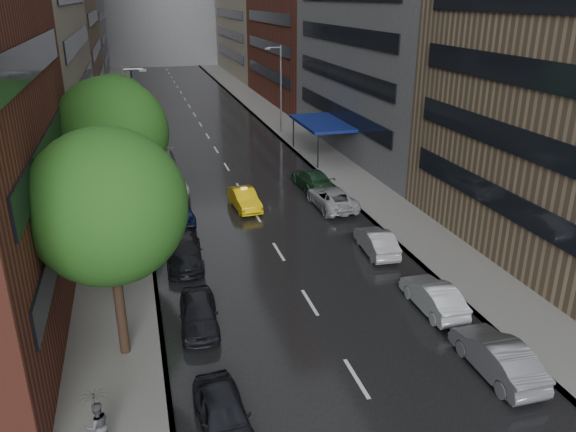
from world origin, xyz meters
The scene contains 13 objects.
road centered at (0.00, 50.00, 0.01)m, with size 14.00×140.00×0.01m, color black.
sidewalk_left centered at (-9.00, 50.00, 0.07)m, with size 4.00×140.00×0.15m, color gray.
sidewalk_right centered at (9.00, 50.00, 0.07)m, with size 4.00×140.00×0.15m, color gray.
tree_near centered at (-8.60, 8.00, 6.51)m, with size 5.97×5.97×9.51m.
tree_mid centered at (-8.60, 19.15, 6.78)m, with size 6.21×6.21×9.90m.
tree_far centered at (-8.60, 30.56, 5.91)m, with size 5.42×5.42×8.63m.
taxi centered at (-0.50, 23.56, 0.70)m, with size 1.48×4.24×1.40m, color yellow.
parked_cars_left centered at (-5.40, 21.93, 0.75)m, with size 3.05×36.20×1.60m.
parked_cars_right centered at (5.40, 16.68, 0.72)m, with size 2.49×28.55×1.51m.
ped_black_umbrella centered at (-9.41, 2.82, 1.39)m, with size 0.96×0.98×2.09m.
street_lamp_left centered at (-7.72, 30.00, 4.89)m, with size 1.74×0.22×9.00m.
street_lamp_right centered at (7.72, 45.00, 4.89)m, with size 1.74×0.22×9.00m.
awning centered at (8.98, 35.00, 3.13)m, with size 4.00×8.00×3.12m.
Camera 1 is at (-7.33, -12.56, 13.80)m, focal length 35.00 mm.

